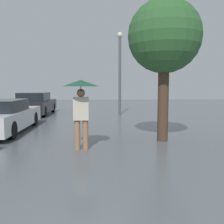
{
  "coord_description": "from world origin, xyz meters",
  "views": [
    {
      "loc": [
        0.28,
        -1.22,
        1.64
      ],
      "look_at": [
        0.67,
        5.16,
        0.98
      ],
      "focal_mm": 40.0,
      "sensor_mm": 36.0,
      "label": 1
    }
  ],
  "objects": [
    {
      "name": "pedestrian",
      "position": [
        -0.12,
        5.16,
        1.39
      ],
      "size": [
        0.95,
        0.95,
        1.8
      ],
      "color": "#9E7051",
      "rests_on": "ground_plane"
    },
    {
      "name": "parked_car_farthest",
      "position": [
        -3.38,
        13.72,
        0.59
      ],
      "size": [
        1.78,
        4.38,
        1.28
      ],
      "color": "black",
      "rests_on": "ground_plane"
    },
    {
      "name": "tree",
      "position": [
        2.26,
        6.11,
        3.05
      ],
      "size": [
        2.15,
        2.15,
        4.17
      ],
      "color": "#473323",
      "rests_on": "ground_plane"
    },
    {
      "name": "parked_car_middle",
      "position": [
        -3.1,
        7.96,
        0.55
      ],
      "size": [
        1.64,
        4.47,
        1.17
      ],
      "color": "silver",
      "rests_on": "ground_plane"
    },
    {
      "name": "street_lamp",
      "position": [
        1.59,
        13.11,
        2.77
      ],
      "size": [
        0.32,
        0.32,
        4.68
      ],
      "color": "#515456",
      "rests_on": "ground_plane"
    }
  ]
}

